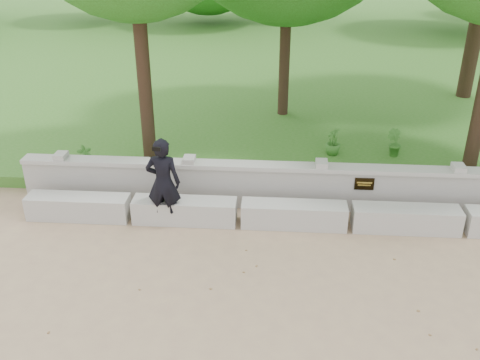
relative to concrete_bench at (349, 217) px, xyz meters
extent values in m
plane|color=#977F5C|center=(0.00, -1.90, -0.22)|extent=(80.00, 80.00, 0.00)
cube|color=#2C6518|center=(0.00, 12.10, -0.10)|extent=(40.00, 22.00, 0.25)
cube|color=#A9A7A0|center=(-5.00, 0.00, 0.00)|extent=(1.90, 0.45, 0.45)
cube|color=#A9A7A0|center=(-3.00, 0.00, 0.00)|extent=(1.90, 0.45, 0.45)
cube|color=#A9A7A0|center=(-1.00, 0.00, 0.00)|extent=(1.90, 0.45, 0.45)
cube|color=#A9A7A0|center=(1.00, 0.00, 0.00)|extent=(1.90, 0.45, 0.45)
cube|color=#9F9D96|center=(0.00, 0.70, 0.18)|extent=(12.50, 0.25, 0.82)
cube|color=#A9A7A0|center=(0.00, 0.70, 0.64)|extent=(12.50, 0.35, 0.08)
cube|color=black|center=(0.30, 0.56, 0.40)|extent=(0.36, 0.02, 0.24)
imported|color=black|center=(-3.34, -0.10, 0.62)|extent=(0.63, 0.42, 1.69)
cube|color=black|center=(-3.34, -0.44, 1.40)|extent=(0.14, 0.02, 0.07)
cylinder|color=#382619|center=(-4.16, 2.32, 2.17)|extent=(0.29, 0.29, 4.29)
cylinder|color=#382619|center=(-1.21, 5.55, 2.09)|extent=(0.28, 0.28, 4.12)
imported|color=#356E25|center=(-5.29, 1.40, 0.34)|extent=(0.38, 0.40, 0.63)
imported|color=#356E25|center=(1.26, 2.82, 0.33)|extent=(0.43, 0.44, 0.62)
imported|color=#356E25|center=(-0.08, 2.79, 0.33)|extent=(0.36, 0.39, 0.62)
camera|label=1|loc=(-1.36, -8.47, 4.83)|focal=40.00mm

